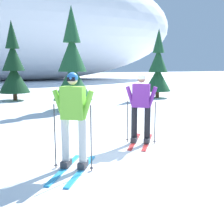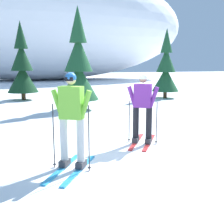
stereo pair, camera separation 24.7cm
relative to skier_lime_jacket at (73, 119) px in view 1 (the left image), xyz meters
The scene contains 7 objects.
ground_plane 1.54m from the skier_lime_jacket, 40.35° to the left, with size 120.00×120.00×0.00m, color white.
skier_lime_jacket is the anchor object (origin of this frame).
skier_purple_jacket 2.26m from the skier_lime_jacket, 30.62° to the left, with size 1.21×1.53×1.76m.
pine_tree_center_left 11.26m from the skier_lime_jacket, 94.55° to the left, with size 1.66×1.66×4.29m.
pine_tree_center_right 7.13m from the skier_lime_jacket, 78.15° to the left, with size 1.70×1.70×4.40m.
pine_tree_far_right 12.00m from the skier_lime_jacket, 53.61° to the left, with size 1.55×1.55×4.02m.
snow_ridge_background 32.24m from the skier_lime_jacket, 88.00° to the left, with size 38.12×17.24×13.87m, color white.
Camera 1 is at (-1.95, -5.79, 1.97)m, focal length 44.71 mm.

